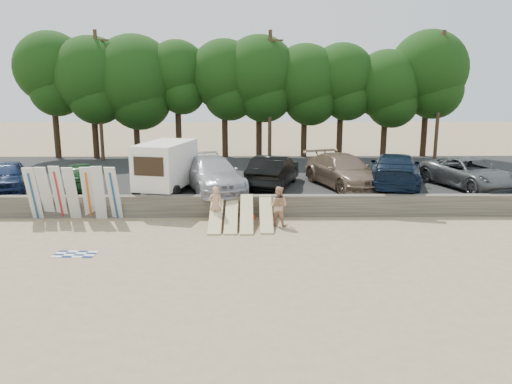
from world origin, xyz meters
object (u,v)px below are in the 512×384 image
at_px(car_5, 395,170).
at_px(car_6, 469,173).
at_px(cooler, 232,218).
at_px(beachgoer_b, 278,206).
at_px(car_2, 212,174).
at_px(beachgoer_a, 216,205).
at_px(car_4, 343,171).
at_px(car_0, 7,176).
at_px(car_1, 81,176).
at_px(car_3, 273,171).
at_px(box_trailer, 166,164).

xyz_separation_m(car_5, car_6, (3.90, -0.23, -0.12)).
bearing_deg(cooler, beachgoer_b, -17.38).
bearing_deg(car_6, car_2, 165.28).
bearing_deg(car_5, cooler, 41.48).
bearing_deg(beachgoer_a, car_2, -84.72).
distance_m(car_4, beachgoer_a, 8.04).
bearing_deg(car_0, beachgoer_b, -37.49).
height_order(car_1, car_2, car_2).
distance_m(car_2, cooler, 3.74).
bearing_deg(car_3, beachgoer_a, 76.06).
distance_m(car_0, beachgoer_a, 11.64).
relative_size(car_2, car_4, 1.01).
height_order(car_3, car_4, car_4).
height_order(car_0, car_4, car_4).
height_order(car_1, car_4, car_4).
height_order(car_1, car_5, car_5).
relative_size(car_4, car_5, 0.94).
xyz_separation_m(car_1, car_2, (6.90, -0.53, 0.14)).
bearing_deg(car_1, cooler, 134.29).
bearing_deg(car_2, car_0, 160.36).
xyz_separation_m(car_3, beachgoer_a, (-2.78, -4.76, -0.69)).
relative_size(car_4, beachgoer_a, 3.44).
xyz_separation_m(car_3, beachgoer_b, (-0.01, -5.02, -0.67)).
relative_size(car_1, cooler, 11.08).
bearing_deg(beachgoer_b, car_5, -119.16).
xyz_separation_m(car_6, beachgoer_a, (-13.10, -4.33, -0.63)).
relative_size(car_6, beachgoer_a, 3.29).
xyz_separation_m(car_2, car_4, (6.88, 0.96, -0.00)).
bearing_deg(car_0, box_trailer, -23.55).
bearing_deg(car_5, beachgoer_a, 41.98).
distance_m(box_trailer, car_3, 5.67).
xyz_separation_m(car_3, cooler, (-2.06, -4.32, -1.39)).
bearing_deg(car_1, car_4, 161.56).
bearing_deg(box_trailer, cooler, -27.55).
relative_size(box_trailer, cooler, 11.41).
bearing_deg(cooler, car_2, 110.24).
bearing_deg(car_2, car_5, -14.02).
bearing_deg(beachgoer_a, car_5, -154.42).
height_order(beachgoer_a, cooler, beachgoer_a).
bearing_deg(car_3, car_0, 20.00).
bearing_deg(beachgoer_b, car_6, -132.02).
distance_m(car_2, car_6, 13.51).
xyz_separation_m(beachgoer_a, cooler, (0.72, 0.45, -0.70)).
xyz_separation_m(car_1, car_6, (20.40, 0.07, 0.07)).
xyz_separation_m(car_4, cooler, (-5.77, -4.25, -1.39)).
bearing_deg(box_trailer, car_5, 19.02).
bearing_deg(beachgoer_b, car_4, -102.82).
height_order(car_2, beachgoer_a, car_2).
relative_size(car_1, beachgoer_b, 2.41).
bearing_deg(cooler, car_0, 165.18).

